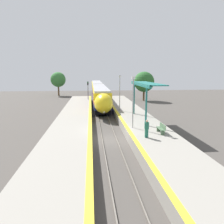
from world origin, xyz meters
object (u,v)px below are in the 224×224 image
at_px(platform_bench, 162,128).
at_px(person_waiting, 147,128).
at_px(lamppost_near, 133,99).
at_px(train, 98,91).
at_px(lamppost_mid, 120,90).
at_px(railway_signal, 88,91).

height_order(platform_bench, person_waiting, person_waiting).
xyz_separation_m(platform_bench, lamppost_near, (-2.34, 2.33, 2.57)).
bearing_deg(train, platform_bench, -81.49).
relative_size(train, lamppost_mid, 8.62).
bearing_deg(lamppost_near, train, 94.77).
bearing_deg(platform_bench, lamppost_near, 135.21).
relative_size(lamppost_near, lamppost_mid, 1.00).
xyz_separation_m(platform_bench, lamppost_mid, (-2.34, 12.70, 2.57)).
bearing_deg(person_waiting, railway_signal, 100.98).
relative_size(railway_signal, lamppost_mid, 0.91).
height_order(platform_bench, lamppost_mid, lamppost_mid).
height_order(train, lamppost_near, lamppost_near).
bearing_deg(train, lamppost_near, -85.23).
distance_m(train, lamppost_near, 30.26).
relative_size(train, railway_signal, 9.51).
xyz_separation_m(train, railway_signal, (-2.37, -5.60, 0.64)).
xyz_separation_m(platform_bench, railway_signal, (-7.23, 26.82, 1.40)).
distance_m(train, lamppost_mid, 19.96).
xyz_separation_m(railway_signal, lamppost_mid, (4.88, -14.12, 1.16)).
bearing_deg(train, person_waiting, -84.78).
bearing_deg(person_waiting, lamppost_near, 98.94).
xyz_separation_m(person_waiting, railway_signal, (-5.45, 28.08, 1.06)).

